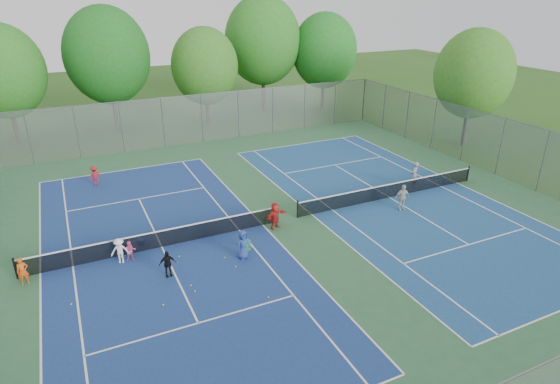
# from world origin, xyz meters

# --- Properties ---
(ground) EXTENTS (120.00, 120.00, 0.00)m
(ground) POSITION_xyz_m (0.00, 0.00, 0.00)
(ground) COLOR #275019
(ground) RESTS_ON ground
(court_pad) EXTENTS (32.00, 32.00, 0.01)m
(court_pad) POSITION_xyz_m (0.00, 0.00, 0.01)
(court_pad) COLOR #2C5E39
(court_pad) RESTS_ON ground
(court_left) EXTENTS (10.97, 23.77, 0.01)m
(court_left) POSITION_xyz_m (-7.00, 0.00, 0.02)
(court_left) COLOR navy
(court_left) RESTS_ON court_pad
(court_right) EXTENTS (10.97, 23.77, 0.01)m
(court_right) POSITION_xyz_m (7.00, 0.00, 0.02)
(court_right) COLOR navy
(court_right) RESTS_ON court_pad
(net_left) EXTENTS (12.87, 0.10, 0.91)m
(net_left) POSITION_xyz_m (-7.00, 0.00, 0.46)
(net_left) COLOR black
(net_left) RESTS_ON ground
(net_right) EXTENTS (12.87, 0.10, 0.91)m
(net_right) POSITION_xyz_m (7.00, 0.00, 0.46)
(net_right) COLOR black
(net_right) RESTS_ON ground
(fence_north) EXTENTS (32.00, 0.10, 4.00)m
(fence_north) POSITION_xyz_m (0.00, 16.00, 2.00)
(fence_north) COLOR gray
(fence_north) RESTS_ON ground
(fence_east) EXTENTS (0.10, 32.00, 4.00)m
(fence_east) POSITION_xyz_m (16.00, 0.00, 2.00)
(fence_east) COLOR gray
(fence_east) RESTS_ON ground
(tree_nw) EXTENTS (6.40, 6.40, 9.58)m
(tree_nw) POSITION_xyz_m (-14.00, 22.00, 5.89)
(tree_nw) COLOR #443326
(tree_nw) RESTS_ON ground
(tree_nl) EXTENTS (7.20, 7.20, 10.69)m
(tree_nl) POSITION_xyz_m (-6.00, 23.00, 6.54)
(tree_nl) COLOR #443326
(tree_nl) RESTS_ON ground
(tree_nc) EXTENTS (6.00, 6.00, 8.85)m
(tree_nc) POSITION_xyz_m (2.00, 21.00, 5.39)
(tree_nc) COLOR #443326
(tree_nc) RESTS_ON ground
(tree_nr) EXTENTS (7.60, 7.60, 11.42)m
(tree_nr) POSITION_xyz_m (9.00, 24.00, 7.04)
(tree_nr) COLOR #443326
(tree_nr) RESTS_ON ground
(tree_ne) EXTENTS (6.60, 6.60, 9.77)m
(tree_ne) POSITION_xyz_m (15.00, 22.00, 5.97)
(tree_ne) COLOR #443326
(tree_ne) RESTS_ON ground
(tree_side_e) EXTENTS (6.00, 6.00, 9.20)m
(tree_side_e) POSITION_xyz_m (19.00, 6.00, 5.74)
(tree_side_e) COLOR #443326
(tree_side_e) RESTS_ON ground
(ball_crate) EXTENTS (0.45, 0.45, 0.30)m
(ball_crate) POSITION_xyz_m (-7.86, 0.71, 0.15)
(ball_crate) COLOR #174BB0
(ball_crate) RESTS_ON ground
(ball_hopper) EXTENTS (0.34, 0.34, 0.55)m
(ball_hopper) POSITION_xyz_m (-3.26, -2.08, 0.27)
(ball_hopper) COLOR green
(ball_hopper) RESTS_ON ground
(student_a) EXTENTS (0.51, 0.37, 1.28)m
(student_a) POSITION_xyz_m (-13.06, -0.60, 0.64)
(student_a) COLOR #E45715
(student_a) RESTS_ON ground
(student_b) EXTENTS (0.49, 0.38, 1.01)m
(student_b) POSITION_xyz_m (-8.55, -0.60, 0.50)
(student_b) COLOR #EE5C8C
(student_b) RESTS_ON ground
(student_c) EXTENTS (0.90, 0.64, 1.26)m
(student_c) POSITION_xyz_m (-9.02, -0.60, 0.63)
(student_c) COLOR white
(student_c) RESTS_ON ground
(student_d) EXTENTS (0.75, 0.32, 1.27)m
(student_d) POSITION_xyz_m (-7.28, -2.68, 0.63)
(student_d) COLOR black
(student_d) RESTS_ON ground
(student_e) EXTENTS (0.84, 0.70, 1.47)m
(student_e) POSITION_xyz_m (-3.69, -2.70, 0.73)
(student_e) COLOR navy
(student_e) RESTS_ON ground
(student_f) EXTENTS (1.45, 0.85, 1.49)m
(student_f) POSITION_xyz_m (-1.05, -0.60, 0.74)
(student_f) COLOR red
(student_f) RESTS_ON ground
(child_far_baseline) EXTENTS (0.96, 0.70, 1.34)m
(child_far_baseline) POSITION_xyz_m (-9.13, 9.85, 0.67)
(child_far_baseline) COLOR maroon
(child_far_baseline) RESTS_ON ground
(instructor) EXTENTS (0.77, 0.67, 1.77)m
(instructor) POSITION_xyz_m (9.32, 0.62, 0.89)
(instructor) COLOR gray
(instructor) RESTS_ON ground
(teen_court_b) EXTENTS (0.97, 0.52, 1.57)m
(teen_court_b) POSITION_xyz_m (6.53, -1.68, 0.79)
(teen_court_b) COLOR beige
(teen_court_b) RESTS_ON ground
(tennis_ball_0) EXTENTS (0.07, 0.07, 0.07)m
(tennis_ball_0) POSITION_xyz_m (-7.97, -4.74, 0.03)
(tennis_ball_0) COLOR yellow
(tennis_ball_0) RESTS_ON ground
(tennis_ball_1) EXTENTS (0.07, 0.07, 0.07)m
(tennis_ball_1) POSITION_xyz_m (-3.91, -6.10, 0.03)
(tennis_ball_1) COLOR gold
(tennis_ball_1) RESTS_ON ground
(tennis_ball_2) EXTENTS (0.07, 0.07, 0.07)m
(tennis_ball_2) POSITION_xyz_m (-3.61, -2.57, 0.03)
(tennis_ball_2) COLOR #B8D832
(tennis_ball_2) RESTS_ON ground
(tennis_ball_3) EXTENTS (0.07, 0.07, 0.07)m
(tennis_ball_3) POSITION_xyz_m (-4.32, -3.33, 0.03)
(tennis_ball_3) COLOR #C6D030
(tennis_ball_3) RESTS_ON ground
(tennis_ball_4) EXTENTS (0.07, 0.07, 0.07)m
(tennis_ball_4) POSITION_xyz_m (-6.56, -4.38, 0.03)
(tennis_ball_4) COLOR #BED832
(tennis_ball_4) RESTS_ON ground
(tennis_ball_5) EXTENTS (0.07, 0.07, 0.07)m
(tennis_ball_5) POSITION_xyz_m (-11.34, -3.08, 0.03)
(tennis_ball_5) COLOR #CFEA36
(tennis_ball_5) RESTS_ON ground
(tennis_ball_6) EXTENTS (0.07, 0.07, 0.07)m
(tennis_ball_6) POSITION_xyz_m (-4.52, -2.36, 0.03)
(tennis_ball_6) COLOR #B3C22D
(tennis_ball_6) RESTS_ON ground
(tennis_ball_7) EXTENTS (0.07, 0.07, 0.07)m
(tennis_ball_7) POSITION_xyz_m (-6.45, -1.32, 0.03)
(tennis_ball_7) COLOR #CEF238
(tennis_ball_7) RESTS_ON ground
(tennis_ball_8) EXTENTS (0.07, 0.07, 0.07)m
(tennis_ball_8) POSITION_xyz_m (-6.59, -3.90, 0.03)
(tennis_ball_8) COLOR #E0ED37
(tennis_ball_8) RESTS_ON ground
(tennis_ball_9) EXTENTS (0.07, 0.07, 0.07)m
(tennis_ball_9) POSITION_xyz_m (-7.07, -1.28, 0.03)
(tennis_ball_9) COLOR #C6E836
(tennis_ball_9) RESTS_ON ground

